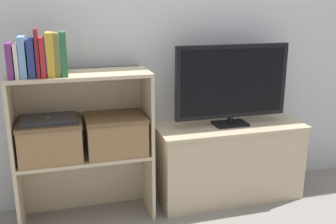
{
  "coord_description": "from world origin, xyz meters",
  "views": [
    {
      "loc": [
        -0.64,
        -2.09,
        1.31
      ],
      "look_at": [
        0.0,
        0.16,
        0.65
      ],
      "focal_mm": 42.0,
      "sensor_mm": 36.0,
      "label": 1
    }
  ],
  "objects": [
    {
      "name": "tv_stand",
      "position": [
        0.44,
        0.18,
        0.26
      ],
      "size": [
        0.98,
        0.39,
        0.52
      ],
      "color": "#CCB793",
      "rests_on": "ground_plane"
    },
    {
      "name": "book_mustard",
      "position": [
        -0.67,
        0.1,
        1.03
      ],
      "size": [
        0.04,
        0.14,
        0.23
      ],
      "color": "gold",
      "rests_on": "bookshelf_upper_tier"
    },
    {
      "name": "book_ivory",
      "position": [
        -0.84,
        0.1,
        1.01
      ],
      "size": [
        0.02,
        0.15,
        0.18
      ],
      "color": "silver",
      "rests_on": "bookshelf_upper_tier"
    },
    {
      "name": "storage_basket_right",
      "position": [
        -0.33,
        0.15,
        0.55
      ],
      "size": [
        0.36,
        0.29,
        0.23
      ],
      "color": "#937047",
      "rests_on": "bookshelf_lower_tier"
    },
    {
      "name": "book_olive",
      "position": [
        -0.64,
        0.1,
        1.03
      ],
      "size": [
        0.03,
        0.13,
        0.23
      ],
      "color": "olive",
      "rests_on": "bookshelf_upper_tier"
    },
    {
      "name": "bookshelf_lower_tier",
      "position": [
        -0.52,
        0.22,
        0.27
      ],
      "size": [
        0.79,
        0.32,
        0.42
      ],
      "color": "#CCB793",
      "rests_on": "ground_plane"
    },
    {
      "name": "book_maroon",
      "position": [
        -0.74,
        0.1,
        1.04
      ],
      "size": [
        0.02,
        0.14,
        0.25
      ],
      "color": "maroon",
      "rests_on": "bookshelf_upper_tier"
    },
    {
      "name": "book_navy",
      "position": [
        -0.77,
        0.1,
        1.02
      ],
      "size": [
        0.03,
        0.15,
        0.2
      ],
      "color": "navy",
      "rests_on": "bookshelf_upper_tier"
    },
    {
      "name": "book_crimson",
      "position": [
        -0.71,
        0.1,
        1.02
      ],
      "size": [
        0.03,
        0.15,
        0.21
      ],
      "color": "#B22328",
      "rests_on": "bookshelf_upper_tier"
    },
    {
      "name": "laptop",
      "position": [
        -0.71,
        0.15,
        0.66
      ],
      "size": [
        0.31,
        0.21,
        0.02
      ],
      "color": "#2D2D33",
      "rests_on": "storage_basket_left"
    },
    {
      "name": "tv",
      "position": [
        0.44,
        0.18,
        0.8
      ],
      "size": [
        0.76,
        0.14,
        0.53
      ],
      "color": "black",
      "rests_on": "tv_stand"
    },
    {
      "name": "book_skyblue",
      "position": [
        -0.81,
        0.1,
        1.03
      ],
      "size": [
        0.03,
        0.14,
        0.21
      ],
      "color": "#709ECC",
      "rests_on": "bookshelf_upper_tier"
    },
    {
      "name": "wall_back",
      "position": [
        0.0,
        0.4,
        1.2
      ],
      "size": [
        10.0,
        0.05,
        2.4
      ],
      "color": "silver",
      "rests_on": "ground_plane"
    },
    {
      "name": "ground_plane",
      "position": [
        0.0,
        0.0,
        0.0
      ],
      "size": [
        16.0,
        16.0,
        0.0
      ],
      "primitive_type": "plane",
      "color": "gray"
    },
    {
      "name": "book_forest",
      "position": [
        -0.6,
        0.1,
        1.04
      ],
      "size": [
        0.03,
        0.15,
        0.24
      ],
      "color": "#286638",
      "rests_on": "bookshelf_upper_tier"
    },
    {
      "name": "bookshelf_upper_tier",
      "position": [
        -0.52,
        0.22,
        0.73
      ],
      "size": [
        0.79,
        0.32,
        0.49
      ],
      "color": "#CCB793",
      "rests_on": "bookshelf_lower_tier"
    },
    {
      "name": "storage_basket_left",
      "position": [
        -0.71,
        0.15,
        0.55
      ],
      "size": [
        0.36,
        0.29,
        0.23
      ],
      "color": "#937047",
      "rests_on": "bookshelf_lower_tier"
    },
    {
      "name": "book_plum",
      "position": [
        -0.87,
        0.1,
        1.01
      ],
      "size": [
        0.03,
        0.15,
        0.18
      ],
      "color": "#6B2D66",
      "rests_on": "bookshelf_upper_tier"
    }
  ]
}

